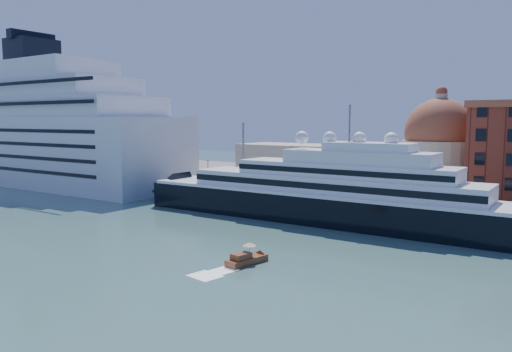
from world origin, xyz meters
The scene contains 9 objects.
ground centered at (0.00, 0.00, 0.00)m, with size 400.00×400.00×0.00m, color #365E58.
quay centered at (0.00, 34.00, 1.25)m, with size 180.00×10.00×2.50m, color gray.
land centered at (0.00, 75.00, 1.00)m, with size 260.00×72.00×2.00m, color slate.
quay_fence centered at (0.00, 29.50, 3.10)m, with size 180.00×0.10×1.20m, color slate.
superyacht centered at (4.08, 23.00, 4.88)m, with size 94.58×13.11×28.27m.
service_barge centered at (-58.46, 20.82, 0.84)m, with size 13.73×7.38×2.94m.
water_taxi centered at (12.15, -11.60, 0.79)m, with size 3.48×7.18×3.27m.
church centered at (6.39, 57.72, 10.91)m, with size 66.00×18.00×25.50m.
lamp_posts centered at (-12.67, 32.27, 9.84)m, with size 120.80×2.40×18.00m.
Camera 1 is at (53.35, -70.13, 21.14)m, focal length 35.00 mm.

